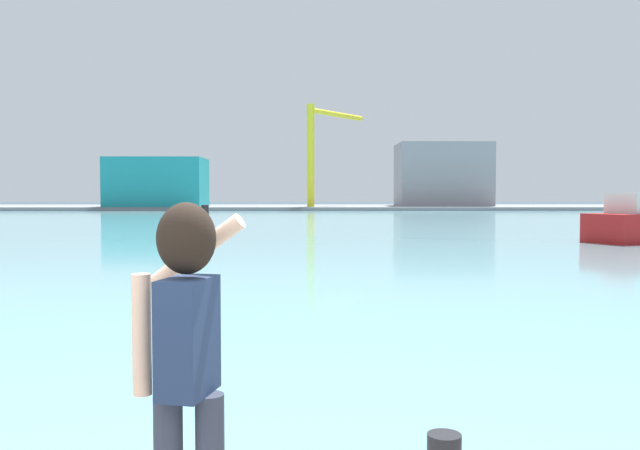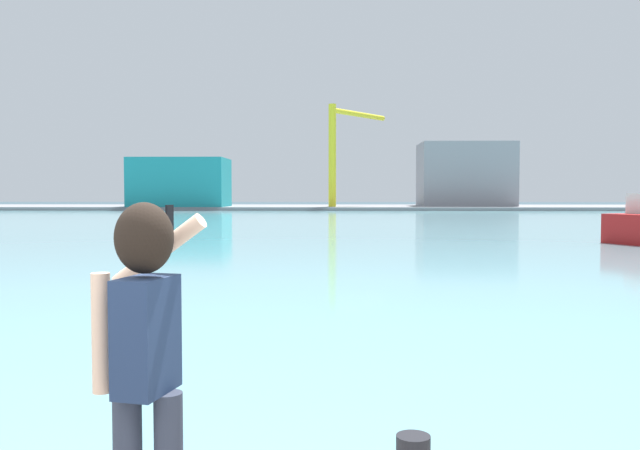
% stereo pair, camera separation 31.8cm
% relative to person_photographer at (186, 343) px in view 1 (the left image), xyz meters
% --- Properties ---
extents(ground_plane, '(220.00, 220.00, 0.00)m').
position_rel_person_photographer_xyz_m(ground_plane, '(-0.24, 49.15, -1.60)').
color(ground_plane, '#334751').
extents(harbor_water, '(140.00, 100.00, 0.02)m').
position_rel_person_photographer_xyz_m(harbor_water, '(-0.24, 51.15, -1.59)').
color(harbor_water, '#6BA8B2').
rests_on(harbor_water, ground_plane).
extents(far_shore_dock, '(140.00, 20.00, 0.45)m').
position_rel_person_photographer_xyz_m(far_shore_dock, '(-0.24, 91.15, -1.38)').
color(far_shore_dock, gray).
rests_on(far_shore_dock, ground_plane).
extents(person_photographer, '(0.53, 0.57, 1.74)m').
position_rel_person_photographer_xyz_m(person_photographer, '(0.00, 0.00, 0.00)').
color(person_photographer, '#2D3342').
rests_on(person_photographer, quay_promenade).
extents(warehouse_left, '(12.55, 8.36, 6.46)m').
position_rel_person_photographer_xyz_m(warehouse_left, '(-19.98, 85.66, 2.07)').
color(warehouse_left, teal).
rests_on(warehouse_left, far_shore_dock).
extents(warehouse_right, '(12.74, 8.91, 8.79)m').
position_rel_person_photographer_xyz_m(warehouse_right, '(19.12, 90.86, 3.24)').
color(warehouse_right, gray).
rests_on(warehouse_right, far_shore_dock).
extents(port_crane, '(8.12, 10.69, 13.51)m').
position_rel_person_photographer_xyz_m(port_crane, '(1.59, 86.24, 7.44)').
color(port_crane, yellow).
rests_on(port_crane, far_shore_dock).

